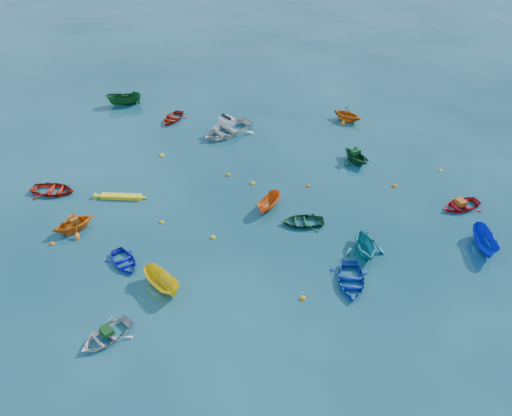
% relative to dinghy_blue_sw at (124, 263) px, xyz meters
% --- Properties ---
extents(ground, '(160.00, 160.00, 0.00)m').
position_rel_dinghy_blue_sw_xyz_m(ground, '(6.67, 1.83, 0.00)').
color(ground, '#093543').
rests_on(ground, ground).
extents(dinghy_blue_sw, '(3.16, 3.09, 0.54)m').
position_rel_dinghy_blue_sw_xyz_m(dinghy_blue_sw, '(0.00, 0.00, 0.00)').
color(dinghy_blue_sw, '#0F0FBF').
rests_on(dinghy_blue_sw, ground).
extents(dinghy_white_near, '(3.24, 3.53, 0.60)m').
position_rel_dinghy_blue_sw_xyz_m(dinghy_white_near, '(1.54, -5.41, 0.00)').
color(dinghy_white_near, beige).
rests_on(dinghy_white_near, ground).
extents(dinghy_blue_se, '(2.79, 3.54, 0.67)m').
position_rel_dinghy_blue_sw_xyz_m(dinghy_blue_se, '(13.63, 1.52, 0.00)').
color(dinghy_blue_se, '#0E33B1').
rests_on(dinghy_blue_se, ground).
extents(dinghy_orange_w, '(3.57, 3.62, 1.44)m').
position_rel_dinghy_blue_sw_xyz_m(dinghy_orange_w, '(-4.58, 2.22, 0.00)').
color(dinghy_orange_w, orange).
rests_on(dinghy_orange_w, ground).
extents(sampan_yellow_mid, '(3.15, 2.58, 1.16)m').
position_rel_dinghy_blue_sw_xyz_m(sampan_yellow_mid, '(3.09, -1.37, 0.00)').
color(sampan_yellow_mid, yellow).
rests_on(sampan_yellow_mid, ground).
extents(dinghy_green_e, '(3.29, 2.71, 0.59)m').
position_rel_dinghy_blue_sw_xyz_m(dinghy_green_e, '(9.97, 6.37, 0.00)').
color(dinghy_green_e, '#0F4422').
rests_on(dinghy_green_e, ground).
extents(dinghy_cyan_se, '(3.34, 3.59, 1.54)m').
position_rel_dinghy_blue_sw_xyz_m(dinghy_cyan_se, '(14.21, 4.54, 0.00)').
color(dinghy_cyan_se, teal).
rests_on(dinghy_cyan_se, ground).
extents(dinghy_red_nw, '(3.42, 2.61, 0.66)m').
position_rel_dinghy_blue_sw_xyz_m(dinghy_red_nw, '(-8.31, 5.74, 0.00)').
color(dinghy_red_nw, '#A61B0D').
rests_on(dinghy_red_nw, ground).
extents(sampan_orange_n, '(1.70, 2.79, 1.01)m').
position_rel_dinghy_blue_sw_xyz_m(sampan_orange_n, '(7.43, 7.56, 0.00)').
color(sampan_orange_n, orange).
rests_on(sampan_orange_n, ground).
extents(dinghy_green_n, '(3.58, 3.60, 1.43)m').
position_rel_dinghy_blue_sw_xyz_m(dinghy_green_n, '(12.83, 15.12, 0.00)').
color(dinghy_green_n, '#0F4420').
rests_on(dinghy_green_n, ground).
extents(dinghy_red_ne, '(3.56, 3.35, 0.60)m').
position_rel_dinghy_blue_sw_xyz_m(dinghy_red_ne, '(20.52, 10.76, 0.00)').
color(dinghy_red_ne, red).
rests_on(dinghy_red_ne, ground).
extents(sampan_blue_far, '(1.72, 3.23, 1.19)m').
position_rel_dinghy_blue_sw_xyz_m(sampan_blue_far, '(21.55, 6.63, 0.00)').
color(sampan_blue_far, '#1029C9').
rests_on(sampan_blue_far, ground).
extents(dinghy_red_far, '(2.43, 3.14, 0.60)m').
position_rel_dinghy_blue_sw_xyz_m(dinghy_red_far, '(-3.96, 18.50, 0.00)').
color(dinghy_red_far, '#B4260F').
rests_on(dinghy_red_far, ground).
extents(dinghy_orange_far, '(3.45, 3.24, 1.45)m').
position_rel_dinghy_blue_sw_xyz_m(dinghy_orange_far, '(11.55, 22.12, 0.00)').
color(dinghy_orange_far, '#C66312').
rests_on(dinghy_orange_far, ground).
extents(sampan_green_far, '(3.47, 2.43, 1.26)m').
position_rel_dinghy_blue_sw_xyz_m(sampan_green_far, '(-9.59, 20.46, 0.00)').
color(sampan_green_far, '#114B1B').
rests_on(sampan_green_far, ground).
extents(kayak_yellow, '(3.64, 1.16, 0.36)m').
position_rel_dinghy_blue_sw_xyz_m(kayak_yellow, '(-3.19, 6.24, 0.00)').
color(kayak_yellow, yellow).
rests_on(kayak_yellow, ground).
extents(motorboat_white, '(5.56, 5.90, 1.60)m').
position_rel_dinghy_blue_sw_xyz_m(motorboat_white, '(1.56, 17.32, 0.00)').
color(motorboat_white, silver).
rests_on(motorboat_white, ground).
extents(tarp_green_a, '(0.86, 0.80, 0.34)m').
position_rel_dinghy_blue_sw_xyz_m(tarp_green_a, '(1.59, -5.32, 0.47)').
color(tarp_green_a, '#104016').
rests_on(tarp_green_a, dinghy_white_near).
extents(tarp_orange_a, '(0.84, 0.81, 0.32)m').
position_rel_dinghy_blue_sw_xyz_m(tarp_orange_a, '(-4.55, 2.26, 0.88)').
color(tarp_orange_a, '#B55712').
rests_on(tarp_orange_a, dinghy_orange_w).
extents(tarp_green_b, '(0.90, 0.89, 0.35)m').
position_rel_dinghy_blue_sw_xyz_m(tarp_green_b, '(12.76, 15.19, 0.89)').
color(tarp_green_b, '#114518').
rests_on(tarp_green_b, dinghy_green_n).
extents(tarp_orange_b, '(0.86, 0.90, 0.35)m').
position_rel_dinghy_blue_sw_xyz_m(tarp_orange_b, '(20.44, 10.71, 0.47)').
color(tarp_orange_b, '#BE4D13').
rests_on(tarp_orange_b, dinghy_red_ne).
extents(buoy_or_a, '(0.32, 0.32, 0.32)m').
position_rel_dinghy_blue_sw_xyz_m(buoy_or_a, '(-5.30, 0.58, 0.00)').
color(buoy_or_a, orange).
rests_on(buoy_or_a, ground).
extents(buoy_ye_a, '(0.33, 0.33, 0.33)m').
position_rel_dinghy_blue_sw_xyz_m(buoy_ye_a, '(4.56, 3.58, 0.00)').
color(buoy_ye_a, yellow).
rests_on(buoy_ye_a, ground).
extents(buoy_or_b, '(0.37, 0.37, 0.37)m').
position_rel_dinghy_blue_sw_xyz_m(buoy_or_b, '(11.09, -0.32, 0.00)').
color(buoy_or_b, orange).
rests_on(buoy_or_b, ground).
extents(buoy_ye_b, '(0.30, 0.30, 0.30)m').
position_rel_dinghy_blue_sw_xyz_m(buoy_ye_b, '(0.72, 4.28, 0.00)').
color(buoy_ye_b, gold).
rests_on(buoy_ye_b, ground).
extents(buoy_or_c, '(0.36, 0.36, 0.36)m').
position_rel_dinghy_blue_sw_xyz_m(buoy_or_c, '(3.49, 10.88, 0.00)').
color(buoy_or_c, orange).
rests_on(buoy_or_c, ground).
extents(buoy_ye_c, '(0.38, 0.38, 0.38)m').
position_rel_dinghy_blue_sw_xyz_m(buoy_ye_c, '(5.59, 10.21, 0.00)').
color(buoy_ye_c, yellow).
rests_on(buoy_ye_c, ground).
extents(buoy_or_d, '(0.38, 0.38, 0.38)m').
position_rel_dinghy_blue_sw_xyz_m(buoy_or_d, '(15.95, 12.34, 0.00)').
color(buoy_or_d, '#D6610B').
rests_on(buoy_or_d, ground).
extents(buoy_ye_d, '(0.37, 0.37, 0.37)m').
position_rel_dinghy_blue_sw_xyz_m(buoy_ye_d, '(-2.56, 12.42, 0.00)').
color(buoy_ye_d, yellow).
rests_on(buoy_ye_d, ground).
extents(buoy_or_e, '(0.31, 0.31, 0.31)m').
position_rel_dinghy_blue_sw_xyz_m(buoy_or_e, '(9.70, 10.83, 0.00)').
color(buoy_or_e, '#D1580B').
rests_on(buoy_or_e, ground).
extents(buoy_ye_e, '(0.31, 0.31, 0.31)m').
position_rel_dinghy_blue_sw_xyz_m(buoy_ye_e, '(19.44, 15.34, 0.00)').
color(buoy_ye_e, yellow).
rests_on(buoy_ye_e, ground).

